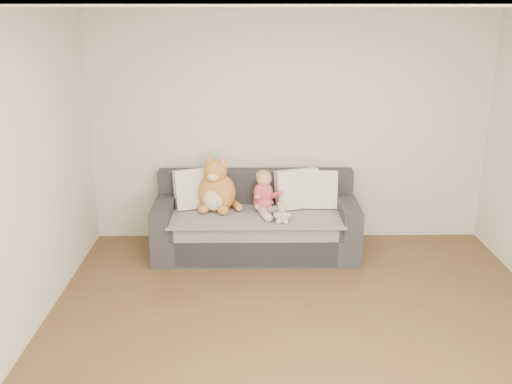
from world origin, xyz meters
TOP-DOWN VIEW (x-y plane):
  - room_shell at (0.00, 0.42)m, footprint 5.00×5.00m
  - sofa at (-0.38, 2.06)m, footprint 2.20×0.94m
  - cushion_left at (-1.05, 2.19)m, footprint 0.52×0.36m
  - cushion_right_back at (0.07, 2.16)m, footprint 0.52×0.35m
  - cushion_right_front at (0.29, 2.18)m, footprint 0.46×0.23m
  - toddler at (-0.29, 2.01)m, footprint 0.35×0.48m
  - plush_cat at (-0.81, 2.10)m, footprint 0.49×0.43m
  - teddy_bear at (-0.12, 1.69)m, footprint 0.18×0.13m
  - plush_cow at (-0.16, 1.83)m, footprint 0.14×0.21m
  - sippy_cup at (-0.18, 1.78)m, footprint 0.11×0.07m

SIDE VIEW (x-z plane):
  - sofa at x=-0.38m, z-range -0.12..0.73m
  - sippy_cup at x=-0.18m, z-range 0.48..0.59m
  - plush_cow at x=-0.16m, z-range 0.46..0.63m
  - teddy_bear at x=-0.12m, z-range 0.45..0.68m
  - toddler at x=-0.29m, z-range 0.43..0.91m
  - cushion_right_front at x=0.29m, z-range 0.47..0.89m
  - cushion_left at x=-1.05m, z-range 0.47..0.91m
  - cushion_right_back at x=0.07m, z-range 0.47..0.91m
  - plush_cat at x=-0.81m, z-range 0.39..1.02m
  - room_shell at x=0.00m, z-range -1.20..3.80m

